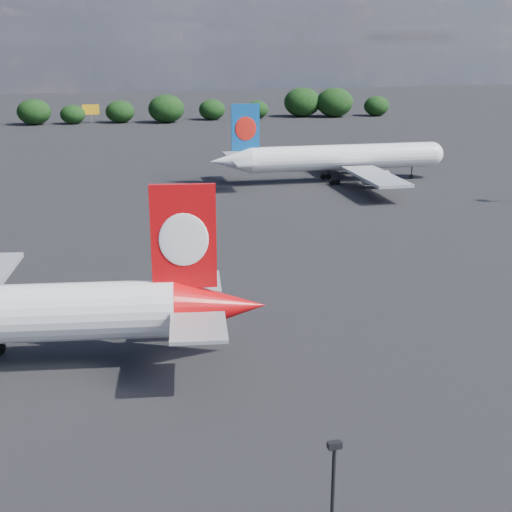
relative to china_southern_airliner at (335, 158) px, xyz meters
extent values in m
plane|color=black|center=(-48.57, -16.70, -4.27)|extent=(500.00, 500.00, 0.00)
cone|color=red|center=(-35.83, -65.98, 0.23)|extent=(7.88, 5.70, 4.50)
cube|color=red|center=(-38.49, -65.51, 5.99)|extent=(4.95, 1.32, 8.10)
ellipsoid|color=white|center=(-38.54, -65.77, 5.82)|extent=(3.75, 0.85, 4.14)
ellipsoid|color=white|center=(-38.44, -65.24, 5.82)|extent=(3.75, 0.85, 4.14)
cube|color=#9C9FA4|center=(-38.48, -70.53, 0.59)|extent=(4.94, 6.03, 0.27)
cube|color=#9C9FA4|center=(-36.73, -60.80, 0.59)|extent=(4.94, 6.03, 0.27)
cylinder|color=black|center=(-52.97, -60.16, -3.77)|extent=(1.05, 0.57, 0.99)
cylinder|color=white|center=(1.50, -0.09, 0.14)|extent=(33.70, 6.51, 4.41)
sphere|color=white|center=(18.21, -1.15, 0.14)|extent=(4.68, 4.68, 4.41)
cone|color=white|center=(-18.73, 1.18, 0.14)|extent=(7.31, 4.84, 4.41)
cube|color=#0D4B97|center=(-16.09, 1.02, 5.78)|extent=(4.87, 0.74, 7.93)
ellipsoid|color=red|center=(-16.11, 0.75, 5.62)|extent=(3.71, 0.41, 4.05)
ellipsoid|color=red|center=(-16.08, 1.28, 5.62)|extent=(3.71, 0.41, 4.05)
cube|color=#9C9FA4|center=(-17.28, -3.77, 0.49)|extent=(4.29, 5.53, 0.26)
cube|color=#9C9FA4|center=(-16.67, 5.91, 0.49)|extent=(4.29, 5.53, 0.26)
cube|color=#9C9FA4|center=(2.54, -11.64, -1.27)|extent=(6.83, 17.95, 0.48)
cube|color=#9C9FA4|center=(3.98, 11.23, -1.27)|extent=(6.83, 17.95, 0.48)
cylinder|color=#9C9FA4|center=(4.57, -7.35, -2.42)|extent=(4.55, 2.65, 2.38)
cube|color=#9C9FA4|center=(4.57, -7.35, -1.80)|extent=(1.95, 0.39, 1.06)
cylinder|color=#9C9FA4|center=(5.46, 6.72, -2.42)|extent=(4.55, 2.65, 2.38)
cube|color=#9C9FA4|center=(5.46, 6.72, -1.80)|extent=(1.95, 0.39, 1.06)
cylinder|color=black|center=(-0.43, -2.62, -2.95)|extent=(0.26, 0.26, 2.20)
cylinder|color=black|center=(-0.43, -2.62, -3.78)|extent=(0.99, 0.46, 0.97)
cylinder|color=black|center=(-1.39, -2.56, -3.78)|extent=(0.99, 0.46, 0.97)
cylinder|color=black|center=(-0.09, 2.66, -2.95)|extent=(0.26, 0.26, 2.20)
cylinder|color=black|center=(-0.09, 2.66, -3.78)|extent=(0.99, 0.46, 0.97)
cylinder|color=black|center=(-1.06, 2.72, -3.78)|extent=(0.99, 0.46, 0.97)
cylinder|color=black|center=(14.69, -0.93, -2.99)|extent=(0.22, 0.22, 2.20)
cylinder|color=black|center=(14.69, -0.93, -3.87)|extent=(0.81, 0.36, 0.79)
cube|color=black|center=(-37.78, -94.61, 5.40)|extent=(0.55, 0.30, 0.28)
cube|color=orange|center=(-36.57, 105.30, -0.27)|extent=(5.00, 0.30, 3.00)
cylinder|color=gray|center=(-36.57, 105.30, -3.02)|extent=(0.30, 0.30, 2.50)
ellipsoid|color=black|center=(-52.94, 104.95, -0.50)|extent=(9.80, 8.29, 7.54)
ellipsoid|color=black|center=(-41.99, 103.92, -1.44)|extent=(7.36, 6.22, 5.66)
ellipsoid|color=black|center=(-28.11, 103.34, -0.93)|extent=(8.69, 7.35, 6.68)
ellipsoid|color=black|center=(-14.64, 99.77, -0.07)|extent=(10.92, 9.24, 8.40)
ellipsoid|color=black|center=(0.22, 103.70, -1.09)|extent=(8.27, 7.00, 6.36)
ellipsoid|color=black|center=(14.92, 104.20, -1.46)|extent=(7.29, 6.17, 5.61)
ellipsoid|color=black|center=(30.35, 104.81, 0.40)|extent=(12.13, 10.26, 9.33)
ellipsoid|color=black|center=(40.21, 101.47, 0.38)|extent=(12.08, 10.22, 9.29)
ellipsoid|color=black|center=(54.61, 100.67, -1.03)|extent=(8.43, 7.13, 6.49)
camera|label=1|loc=(-47.17, -116.96, 20.41)|focal=50.00mm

